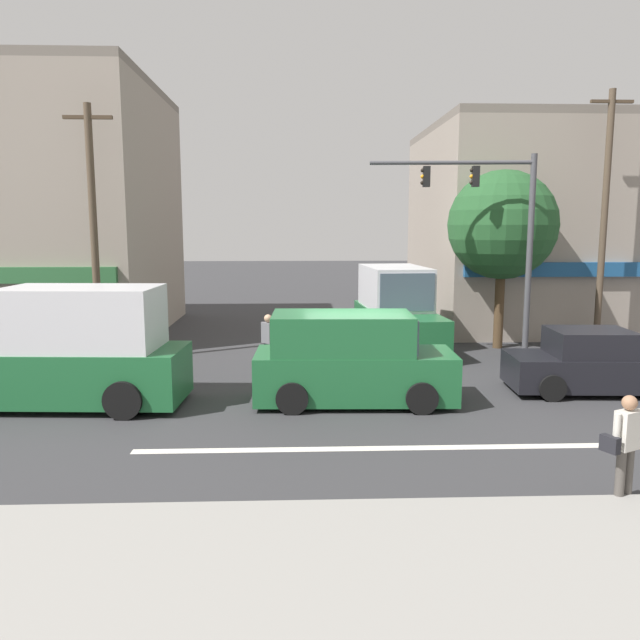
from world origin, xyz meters
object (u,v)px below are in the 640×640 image
at_px(utility_pole_far_right, 604,217).
at_px(pedestrian_mid_crossing, 268,340).
at_px(utility_pole_near_left, 94,232).
at_px(street_tree, 503,225).
at_px(traffic_light_mast, 498,224).
at_px(van_crossing_rightbound, 351,361).
at_px(box_truck_approaching_near, 69,352).
at_px(pedestrian_foreground_with_bag, 625,443).
at_px(sedan_waiting_far, 592,364).
at_px(box_truck_parked_curbside, 397,312).

xyz_separation_m(utility_pole_far_right, pedestrian_mid_crossing, (-11.03, -3.38, -3.45)).
bearing_deg(utility_pole_near_left, pedestrian_mid_crossing, -16.49).
height_order(street_tree, utility_pole_near_left, utility_pole_near_left).
bearing_deg(utility_pole_far_right, utility_pole_near_left, -173.47).
bearing_deg(traffic_light_mast, street_tree, 68.01).
distance_m(van_crossing_rightbound, box_truck_approaching_near, 6.44).
bearing_deg(pedestrian_mid_crossing, traffic_light_mast, 11.08).
xyz_separation_m(traffic_light_mast, pedestrian_foreground_with_bag, (-1.19, -9.95, -3.22)).
bearing_deg(pedestrian_mid_crossing, van_crossing_rightbound, -56.20).
bearing_deg(pedestrian_foreground_with_bag, street_tree, 80.40).
bearing_deg(sedan_waiting_far, utility_pole_far_right, 63.03).
xyz_separation_m(box_truck_parked_curbside, pedestrian_foreground_with_bag, (1.44, -12.07, -0.30)).
relative_size(van_crossing_rightbound, box_truck_parked_curbside, 0.81).
xyz_separation_m(van_crossing_rightbound, box_truck_parked_curbside, (2.12, 6.51, 0.25)).
bearing_deg(utility_pole_far_right, street_tree, 179.43).
relative_size(street_tree, box_truck_parked_curbside, 1.04).
height_order(street_tree, traffic_light_mast, traffic_light_mast).
relative_size(street_tree, box_truck_approaching_near, 1.04).
bearing_deg(sedan_waiting_far, box_truck_parked_curbside, 124.22).
xyz_separation_m(utility_pole_far_right, box_truck_parked_curbside, (-6.87, 0.08, -3.14)).
distance_m(street_tree, traffic_light_mast, 2.24).
relative_size(box_truck_approaching_near, pedestrian_mid_crossing, 3.42).
distance_m(box_truck_parked_curbside, pedestrian_foreground_with_bag, 12.16).
xyz_separation_m(street_tree, pedestrian_mid_crossing, (-7.64, -3.41, -3.18)).
height_order(utility_pole_near_left, utility_pole_far_right, utility_pole_far_right).
bearing_deg(street_tree, van_crossing_rightbound, -130.88).
distance_m(street_tree, sedan_waiting_far, 6.72).
xyz_separation_m(van_crossing_rightbound, pedestrian_foreground_with_bag, (3.56, -5.56, -0.05)).
distance_m(van_crossing_rightbound, pedestrian_mid_crossing, 3.67).
bearing_deg(van_crossing_rightbound, street_tree, 49.12).
bearing_deg(utility_pole_near_left, box_truck_approaching_near, -80.66).
relative_size(street_tree, utility_pole_near_left, 0.78).
distance_m(utility_pole_near_left, van_crossing_rightbound, 9.01).
relative_size(utility_pole_far_right, pedestrian_mid_crossing, 5.08).
height_order(utility_pole_far_right, box_truck_parked_curbside, utility_pole_far_right).
height_order(traffic_light_mast, pedestrian_foreground_with_bag, traffic_light_mast).
relative_size(utility_pole_near_left, pedestrian_mid_crossing, 4.54).
xyz_separation_m(van_crossing_rightbound, sedan_waiting_far, (6.07, 0.70, -0.29)).
bearing_deg(traffic_light_mast, box_truck_approaching_near, -158.58).
bearing_deg(traffic_light_mast, pedestrian_mid_crossing, -168.92).
xyz_separation_m(traffic_light_mast, box_truck_approaching_near, (-11.19, -4.39, -2.92)).
bearing_deg(utility_pole_far_right, box_truck_parked_curbside, 179.32).
height_order(van_crossing_rightbound, sedan_waiting_far, van_crossing_rightbound).
height_order(traffic_light_mast, pedestrian_mid_crossing, traffic_light_mast).
distance_m(box_truck_approaching_near, pedestrian_mid_crossing, 5.36).
xyz_separation_m(utility_pole_far_right, box_truck_approaching_near, (-15.43, -6.44, -3.14)).
bearing_deg(box_truck_parked_curbside, utility_pole_near_left, -168.26).
relative_size(street_tree, pedestrian_foreground_with_bag, 3.56).
height_order(utility_pole_near_left, sedan_waiting_far, utility_pole_near_left).
xyz_separation_m(street_tree, box_truck_approaching_near, (-12.03, -6.47, -2.87)).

